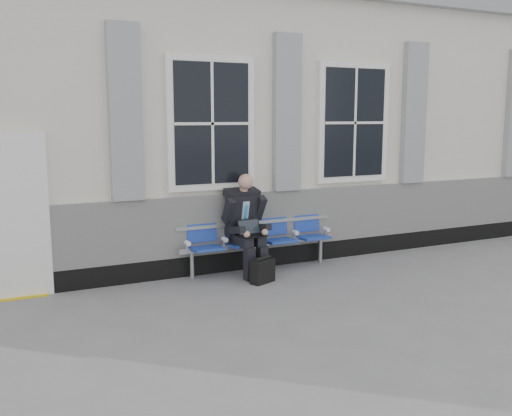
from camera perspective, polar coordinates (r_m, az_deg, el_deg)
ground at (r=8.57m, az=12.98°, el=-7.04°), size 70.00×70.00×0.00m
station_building at (r=11.15m, az=2.08°, el=8.47°), size 14.40×4.40×4.49m
bench at (r=8.78m, az=0.30°, el=-2.70°), size 2.60×0.47×0.91m
businessman at (r=8.48m, az=-1.06°, el=-1.34°), size 0.64×0.87×1.52m
briefcase at (r=8.18m, az=0.67°, el=-6.29°), size 0.41×0.29×0.38m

